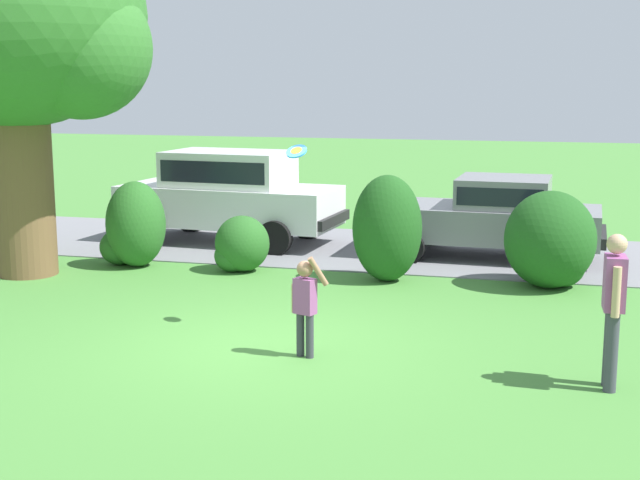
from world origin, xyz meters
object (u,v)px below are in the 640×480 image
adult_onlooker (613,302)px  oak_tree_large (23,29)px  parked_suv (229,192)px  child_thrower (305,300)px  parked_sedan (491,214)px  frisbee (297,151)px

adult_onlooker → oak_tree_large: bearing=158.7°
parked_suv → child_thrower: 7.96m
child_thrower → adult_onlooker: (3.56, -0.25, 0.27)m
parked_sedan → frisbee: frisbee is taller
parked_sedan → adult_onlooker: bearing=-75.8°
parked_sedan → adult_onlooker: (1.79, -7.08, 0.13)m
oak_tree_large → adult_onlooker: bearing=-21.3°
child_thrower → parked_suv: bearing=117.1°
oak_tree_large → parked_sedan: bearing=23.8°
frisbee → parked_suv: bearing=118.1°
child_thrower → adult_onlooker: bearing=-4.0°
parked_sedan → child_thrower: 7.06m
parked_sedan → frisbee: bearing=-110.8°
parked_suv → adult_onlooker: bearing=-45.6°
parked_sedan → child_thrower: (-1.77, -6.83, -0.13)m
parked_suv → child_thrower: bearing=-62.9°
oak_tree_large → child_thrower: (5.91, -3.44, -3.49)m
oak_tree_large → frisbee: oak_tree_large is taller
child_thrower → frisbee: frisbee is taller
child_thrower → frisbee: size_ratio=4.31×
parked_suv → adult_onlooker: 10.27m
frisbee → adult_onlooker: (3.98, -1.33, -1.46)m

